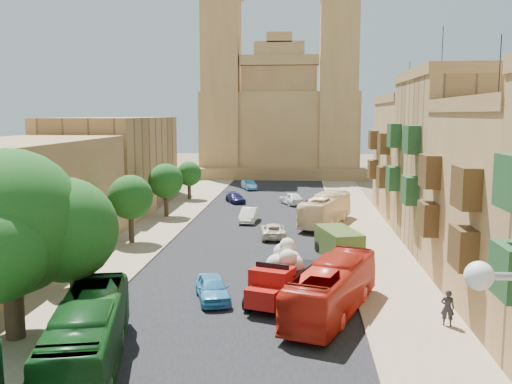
# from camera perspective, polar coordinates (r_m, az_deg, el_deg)

# --- Properties ---
(road_surface) EXTENTS (14.00, 140.00, 0.01)m
(road_surface) POSITION_cam_1_polar(r_m,az_deg,el_deg) (51.67, 0.36, -3.79)
(road_surface) COLOR black
(road_surface) RESTS_ON ground
(sidewalk_east) EXTENTS (5.00, 140.00, 0.01)m
(sidewalk_east) POSITION_cam_1_polar(r_m,az_deg,el_deg) (51.86, 10.91, -3.89)
(sidewalk_east) COLOR #907C5E
(sidewalk_east) RESTS_ON ground
(sidewalk_west) EXTENTS (5.00, 140.00, 0.01)m
(sidewalk_west) POSITION_cam_1_polar(r_m,az_deg,el_deg) (53.21, -9.92, -3.57)
(sidewalk_west) COLOR #907C5E
(sidewalk_west) RESTS_ON ground
(kerb_east) EXTENTS (0.25, 140.00, 0.12)m
(kerb_east) POSITION_cam_1_polar(r_m,az_deg,el_deg) (51.63, 8.14, -3.82)
(kerb_east) COLOR #907C5E
(kerb_east) RESTS_ON ground
(kerb_west) EXTENTS (0.25, 140.00, 0.12)m
(kerb_west) POSITION_cam_1_polar(r_m,az_deg,el_deg) (52.64, -7.28, -3.58)
(kerb_west) COLOR #907C5E
(kerb_west) RESTS_ON ground
(townhouse_c) EXTENTS (9.00, 14.00, 17.40)m
(townhouse_c) POSITION_cam_1_polar(r_m,az_deg,el_deg) (47.22, 19.61, 3.12)
(townhouse_c) COLOR #A47B4A
(townhouse_c) RESTS_ON ground
(townhouse_d) EXTENTS (9.00, 14.00, 15.90)m
(townhouse_d) POSITION_cam_1_polar(r_m,az_deg,el_deg) (60.87, 16.19, 3.51)
(townhouse_d) COLOR #9A7445
(townhouse_d) RESTS_ON ground
(west_wall) EXTENTS (1.00, 40.00, 1.80)m
(west_wall) POSITION_cam_1_polar(r_m,az_deg,el_deg) (44.64, -16.91, -4.82)
(west_wall) COLOR #9A7445
(west_wall) RESTS_ON ground
(west_building_mid) EXTENTS (10.00, 22.00, 10.00)m
(west_building_mid) POSITION_cam_1_polar(r_m,az_deg,el_deg) (68.26, -14.01, 3.04)
(west_building_mid) COLOR #A47B4A
(west_building_mid) RESTS_ON ground
(church) EXTENTS (28.00, 22.50, 36.30)m
(church) POSITION_cam_1_polar(r_m,az_deg,el_deg) (99.17, 2.46, 7.29)
(church) COLOR #9A7445
(church) RESTS_ON ground
(ficus_tree) EXTENTS (8.90, 8.19, 8.90)m
(ficus_tree) POSITION_cam_1_polar(r_m,az_deg,el_deg) (28.27, -23.28, -3.30)
(ficus_tree) COLOR #3C2B1E
(ficus_tree) RESTS_ON ground
(street_tree_a) EXTENTS (3.60, 3.60, 5.53)m
(street_tree_a) POSITION_cam_1_polar(r_m,az_deg,el_deg) (35.90, -18.03, -3.32)
(street_tree_a) COLOR #3C2B1E
(street_tree_a) RESTS_ON ground
(street_tree_b) EXTENTS (3.61, 3.61, 5.55)m
(street_tree_b) POSITION_cam_1_polar(r_m,az_deg,el_deg) (47.03, -12.44, -0.54)
(street_tree_b) COLOR #3C2B1E
(street_tree_b) RESTS_ON ground
(street_tree_c) EXTENTS (3.53, 3.53, 5.43)m
(street_tree_c) POSITION_cam_1_polar(r_m,az_deg,el_deg) (58.52, -9.01, 1.08)
(street_tree_c) COLOR #3C2B1E
(street_tree_c) RESTS_ON ground
(street_tree_d) EXTENTS (3.03, 3.03, 4.67)m
(street_tree_d) POSITION_cam_1_polar(r_m,az_deg,el_deg) (70.22, -6.71, 1.81)
(street_tree_d) COLOR #3C2B1E
(street_tree_d) RESTS_ON ground
(red_truck) EXTENTS (4.00, 6.23, 3.44)m
(red_truck) POSITION_cam_1_polar(r_m,az_deg,el_deg) (32.02, 2.54, -8.30)
(red_truck) COLOR #A3110C
(red_truck) RESTS_ON ground
(olive_pickup) EXTENTS (3.47, 5.40, 2.06)m
(olive_pickup) POSITION_cam_1_polar(r_m,az_deg,el_deg) (42.17, 8.27, -5.14)
(olive_pickup) COLOR #3E541F
(olive_pickup) RESTS_ON ground
(bus_green_north) EXTENTS (4.69, 10.77, 2.92)m
(bus_green_north) POSITION_cam_1_polar(r_m,az_deg,el_deg) (24.80, -16.46, -13.64)
(bus_green_north) COLOR #134A19
(bus_green_north) RESTS_ON ground
(bus_red_east) EXTENTS (5.54, 10.23, 2.79)m
(bus_red_east) POSITION_cam_1_polar(r_m,az_deg,el_deg) (30.26, 7.63, -9.56)
(bus_red_east) COLOR red
(bus_red_east) RESTS_ON ground
(bus_cream_east) EXTENTS (5.46, 10.52, 2.86)m
(bus_cream_east) POSITION_cam_1_polar(r_m,az_deg,el_deg) (54.19, 6.96, -1.77)
(bus_cream_east) COLOR #FDDBAC
(bus_cream_east) RESTS_ON ground
(car_blue_a) EXTENTS (2.77, 4.46, 1.42)m
(car_blue_a) POSITION_cam_1_polar(r_m,az_deg,el_deg) (32.48, -4.37, -9.56)
(car_blue_a) COLOR #3A96CA
(car_blue_a) RESTS_ON ground
(car_white_a) EXTENTS (1.72, 4.26, 1.38)m
(car_white_a) POSITION_cam_1_polar(r_m,az_deg,el_deg) (55.15, -0.72, -2.33)
(car_white_a) COLOR white
(car_white_a) RESTS_ON ground
(car_cream) EXTENTS (2.46, 4.63, 1.24)m
(car_cream) POSITION_cam_1_polar(r_m,az_deg,el_deg) (48.27, 1.74, -3.88)
(car_cream) COLOR beige
(car_cream) RESTS_ON ground
(car_dkblue) EXTENTS (3.09, 4.24, 1.14)m
(car_dkblue) POSITION_cam_1_polar(r_m,az_deg,el_deg) (67.14, -2.08, -0.61)
(car_dkblue) COLOR #141340
(car_dkblue) RESTS_ON ground
(car_white_b) EXTENTS (3.31, 4.56, 1.44)m
(car_white_b) POSITION_cam_1_polar(r_m,az_deg,el_deg) (65.92, 3.57, -0.65)
(car_white_b) COLOR white
(car_white_b) RESTS_ON ground
(car_blue_b) EXTENTS (2.63, 4.23, 1.32)m
(car_blue_b) POSITION_cam_1_polar(r_m,az_deg,el_deg) (78.85, -0.70, 0.71)
(car_blue_b) COLOR teal
(car_blue_b) RESTS_ON ground
(pedestrian_a) EXTENTS (0.74, 0.56, 1.83)m
(pedestrian_a) POSITION_cam_1_polar(r_m,az_deg,el_deg) (30.19, 18.61, -10.91)
(pedestrian_a) COLOR #242326
(pedestrian_a) RESTS_ON ground
(pedestrian_c) EXTENTS (0.44, 0.97, 1.62)m
(pedestrian_c) POSITION_cam_1_polar(r_m,az_deg,el_deg) (35.91, 10.54, -7.81)
(pedestrian_c) COLOR #353536
(pedestrian_c) RESTS_ON ground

